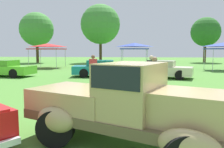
{
  "coord_description": "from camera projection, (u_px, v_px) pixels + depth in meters",
  "views": [
    {
      "loc": [
        -0.05,
        -4.97,
        1.94
      ],
      "look_at": [
        -0.89,
        2.88,
        1.12
      ],
      "focal_mm": 36.24,
      "sensor_mm": 36.0,
      "label": 1
    }
  ],
  "objects": [
    {
      "name": "canopy_tent_left_field",
      "position": [
        48.0,
        46.0,
        25.09
      ],
      "size": [
        3.37,
        3.37,
        2.71
      ],
      "color": "#B7B7BC",
      "rests_on": "ground_plane"
    },
    {
      "name": "show_car_lime",
      "position": [
        4.0,
        68.0,
        16.95
      ],
      "size": [
        4.54,
        2.22,
        1.22
      ],
      "color": "#60C62D",
      "rests_on": "ground_plane"
    },
    {
      "name": "spectator_far_side",
      "position": [
        93.0,
        68.0,
        12.93
      ],
      "size": [
        0.45,
        0.34,
        1.69
      ],
      "color": "#7F7056",
      "rests_on": "ground_plane"
    },
    {
      "name": "spectator_near_truck",
      "position": [
        154.0,
        76.0,
        9.1
      ],
      "size": [
        0.32,
        0.44,
        1.69
      ],
      "color": "#7F7056",
      "rests_on": "ground_plane"
    },
    {
      "name": "canopy_tent_right_field",
      "position": [
        223.0,
        45.0,
        22.04
      ],
      "size": [
        3.01,
        3.01,
        2.71
      ],
      "color": "#B7B7BC",
      "rests_on": "ground_plane"
    },
    {
      "name": "show_car_cream",
      "position": [
        164.0,
        69.0,
        16.03
      ],
      "size": [
        4.18,
        2.75,
        1.22
      ],
      "color": "beige",
      "rests_on": "ground_plane"
    },
    {
      "name": "spectator_by_row",
      "position": [
        151.0,
        71.0,
        11.42
      ],
      "size": [
        0.46,
        0.38,
        1.69
      ],
      "color": "#383838",
      "rests_on": "ground_plane"
    },
    {
      "name": "canopy_tent_center_field",
      "position": [
        134.0,
        46.0,
        23.03
      ],
      "size": [
        2.8,
        2.8,
        2.71
      ],
      "color": "#B7B7BC",
      "rests_on": "ground_plane"
    },
    {
      "name": "feature_pickup_truck",
      "position": [
        128.0,
        105.0,
        4.5
      ],
      "size": [
        4.54,
        3.08,
        1.7
      ],
      "color": "brown",
      "rests_on": "ground_plane"
    },
    {
      "name": "show_car_teal",
      "position": [
        102.0,
        68.0,
        16.85
      ],
      "size": [
        4.56,
        2.16,
        1.22
      ],
      "color": "teal",
      "rests_on": "ground_plane"
    },
    {
      "name": "treeline_mid_left",
      "position": [
        100.0,
        24.0,
        35.74
      ],
      "size": [
        6.24,
        6.24,
        9.17
      ],
      "color": "#47331E",
      "rests_on": "ground_plane"
    },
    {
      "name": "treeline_far_left",
      "position": [
        37.0,
        29.0,
        35.35
      ],
      "size": [
        5.25,
        5.25,
        7.86
      ],
      "color": "#47331E",
      "rests_on": "ground_plane"
    },
    {
      "name": "ground_plane",
      "position": [
        137.0,
        137.0,
        5.11
      ],
      "size": [
        120.0,
        120.0,
        0.0
      ],
      "primitive_type": "plane",
      "color": "#4C8433"
    },
    {
      "name": "treeline_center",
      "position": [
        206.0,
        32.0,
        36.28
      ],
      "size": [
        4.64,
        4.64,
        7.24
      ],
      "color": "brown",
      "rests_on": "ground_plane"
    }
  ]
}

